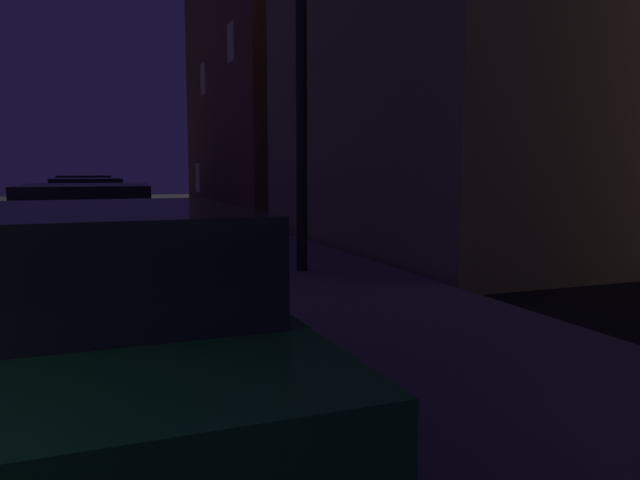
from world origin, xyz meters
name	(u,v)px	position (x,y,z in m)	size (l,w,h in m)	color
car_green	(95,330)	(2.85, 2.54, 0.71)	(2.19, 4.24, 1.43)	#19592D
car_red	(88,235)	(2.85, 8.14, 0.71)	(2.31, 4.15, 1.43)	maroon
car_white	(87,210)	(2.85, 14.15, 0.70)	(2.00, 4.24, 1.43)	silver
car_blue	(86,197)	(2.85, 20.92, 0.71)	(2.29, 4.27, 1.43)	navy
street_lamp	(301,19)	(5.79, 7.34, 3.76)	(0.44, 0.44, 5.45)	black
building_far	(317,77)	(11.41, 21.78, 5.16)	(8.23, 11.83, 10.33)	brown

